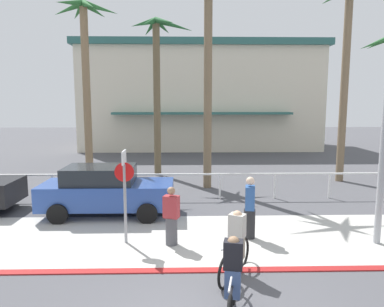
{
  "coord_description": "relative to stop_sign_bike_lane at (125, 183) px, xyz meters",
  "views": [
    {
      "loc": [
        -0.36,
        -5.73,
        3.84
      ],
      "look_at": [
        -0.07,
        6.0,
        2.18
      ],
      "focal_mm": 34.32,
      "sensor_mm": 36.0,
      "label": 1
    }
  ],
  "objects": [
    {
      "name": "ground_plane",
      "position": [
        1.93,
        6.08,
        -1.68
      ],
      "size": [
        80.0,
        80.0,
        0.0
      ],
      "primitive_type": "plane",
      "color": "#4C4C51"
    },
    {
      "name": "sidewalk_strip",
      "position": [
        1.93,
        0.28,
        -1.67
      ],
      "size": [
        44.0,
        4.0,
        0.02
      ],
      "primitive_type": "cube",
      "color": "beige",
      "rests_on": "ground"
    },
    {
      "name": "curb_paint",
      "position": [
        1.93,
        -1.72,
        -1.66
      ],
      "size": [
        44.0,
        0.24,
        0.03
      ],
      "primitive_type": "cube",
      "color": "maroon",
      "rests_on": "ground"
    },
    {
      "name": "building_backdrop",
      "position": [
        3.0,
        22.19,
        2.6
      ],
      "size": [
        19.5,
        9.63,
        8.52
      ],
      "color": "beige",
      "rests_on": "ground"
    },
    {
      "name": "rail_fence",
      "position": [
        1.93,
        4.58,
        -0.84
      ],
      "size": [
        24.31,
        0.08,
        1.04
      ],
      "color": "white",
      "rests_on": "ground"
    },
    {
      "name": "stop_sign_bike_lane",
      "position": [
        0.0,
        0.0,
        0.0
      ],
      "size": [
        0.52,
        0.56,
        2.56
      ],
      "color": "gray",
      "rests_on": "ground"
    },
    {
      "name": "palm_tree_1",
      "position": [
        -2.98,
        8.06,
        4.36
      ],
      "size": [
        3.02,
        3.06,
        8.48
      ],
      "color": "#846B4C",
      "rests_on": "ground"
    },
    {
      "name": "palm_tree_2",
      "position": [
        0.3,
        9.44,
        4.04
      ],
      "size": [
        3.19,
        2.97,
        8.04
      ],
      "color": "brown",
      "rests_on": "ground"
    },
    {
      "name": "palm_tree_3",
      "position": [
        2.65,
        6.56,
        4.9
      ],
      "size": [
        3.67,
        3.24,
        9.09
      ],
      "color": "#756047",
      "rests_on": "ground"
    },
    {
      "name": "palm_tree_4",
      "position": [
        9.21,
        7.77,
        4.73
      ],
      "size": [
        2.79,
        2.99,
        9.15
      ],
      "color": "#756047",
      "rests_on": "ground"
    },
    {
      "name": "car_blue_1",
      "position": [
        -1.04,
        2.54,
        -0.81
      ],
      "size": [
        4.4,
        2.02,
        1.69
      ],
      "color": "#284793",
      "rests_on": "ground"
    },
    {
      "name": "cyclist_black_0",
      "position": [
        2.45,
        -3.47,
        -0.98
      ],
      "size": [
        0.44,
        1.79,
        1.5
      ],
      "color": "black",
      "rests_on": "ground"
    },
    {
      "name": "cyclist_yellow_1",
      "position": [
        2.74,
        -1.92,
        -0.98
      ],
      "size": [
        0.94,
        1.62,
        1.5
      ],
      "color": "black",
      "rests_on": "ground"
    },
    {
      "name": "pedestrian_0",
      "position": [
        3.43,
        0.26,
        -0.85
      ],
      "size": [
        0.37,
        0.44,
        1.78
      ],
      "color": "#232326",
      "rests_on": "ground"
    },
    {
      "name": "pedestrian_1",
      "position": [
        1.25,
        -0.18,
        -0.94
      ],
      "size": [
        0.47,
        0.41,
        1.61
      ],
      "color": "#4C4C51",
      "rests_on": "ground"
    }
  ]
}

